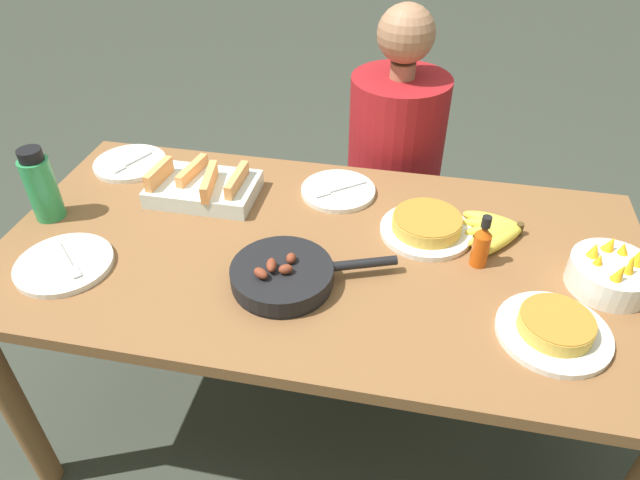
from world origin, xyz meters
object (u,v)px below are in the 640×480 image
empty_plate_near_front (64,264)px  water_bottle (41,186)px  empty_plate_far_left (130,163)px  melon_tray (203,187)px  person_figure (391,201)px  skillet (284,275)px  frittata_plate_center (427,226)px  empty_plate_far_right (340,191)px  fruit_bowl_mango (611,273)px  frittata_plate_side (555,328)px  hot_sauce_bottle (482,244)px  banana_bunch (495,231)px

empty_plate_near_front → water_bottle: (-0.16, 0.19, 0.09)m
empty_plate_near_front → empty_plate_far_left: (-0.07, 0.50, 0.00)m
melon_tray → person_figure: 0.77m
skillet → frittata_plate_center: (0.33, 0.28, -0.00)m
frittata_plate_center → person_figure: (-0.13, 0.52, -0.28)m
empty_plate_far_right → person_figure: bearing=70.3°
fruit_bowl_mango → empty_plate_far_left: bearing=168.0°
frittata_plate_side → water_bottle: (-1.35, 0.19, 0.08)m
empty_plate_far_left → skillet: bearing=-35.5°
skillet → hot_sauce_bottle: hot_sauce_bottle is taller
melon_tray → empty_plate_far_right: size_ratio=1.39×
empty_plate_near_front → empty_plate_far_left: size_ratio=1.06×
skillet → person_figure: 0.87m
fruit_bowl_mango → frittata_plate_side: bearing=-127.0°
melon_tray → fruit_bowl_mango: size_ratio=1.56×
water_bottle → person_figure: (0.92, 0.66, -0.36)m
empty_plate_near_front → empty_plate_far_right: (0.63, 0.47, 0.00)m
frittata_plate_side → empty_plate_far_right: bearing=140.2°
skillet → water_bottle: 0.74m
frittata_plate_center → hot_sauce_bottle: (0.14, -0.10, 0.04)m
empty_plate_far_left → empty_plate_far_right: 0.69m
fruit_bowl_mango → person_figure: size_ratio=0.16×
empty_plate_far_left → fruit_bowl_mango: fruit_bowl_mango is taller
banana_bunch → person_figure: size_ratio=0.18×
frittata_plate_side → empty_plate_far_left: 1.35m
banana_bunch → water_bottle: size_ratio=1.02×
melon_tray → water_bottle: size_ratio=1.45×
banana_bunch → frittata_plate_center: bearing=-173.3°
water_bottle → melon_tray: bearing=25.0°
skillet → empty_plate_far_right: bearing=60.8°
frittata_plate_side → water_bottle: bearing=172.0°
melon_tray → frittata_plate_side: bearing=-21.3°
frittata_plate_side → hot_sauce_bottle: (-0.16, 0.22, 0.04)m
melon_tray → fruit_bowl_mango: bearing=-9.0°
skillet → person_figure: bearing=55.3°
empty_plate_far_right → hot_sauce_bottle: 0.48m
fruit_bowl_mango → hot_sauce_bottle: hot_sauce_bottle is taller
skillet → hot_sauce_bottle: 0.50m
frittata_plate_center → empty_plate_near_front: (-0.89, -0.33, -0.02)m
hot_sauce_bottle → frittata_plate_side: bearing=-53.6°
empty_plate_near_front → fruit_bowl_mango: fruit_bowl_mango is taller
empty_plate_near_front → fruit_bowl_mango: size_ratio=1.22×
melon_tray → water_bottle: bearing=-155.0°
frittata_plate_side → person_figure: (-0.43, 0.85, -0.28)m
frittata_plate_center → empty_plate_near_front: size_ratio=1.03×
frittata_plate_side → empty_plate_far_left: size_ratio=1.10×
empty_plate_far_right → banana_bunch: bearing=-15.8°
hot_sauce_bottle → frittata_plate_center: bearing=143.1°
skillet → empty_plate_near_front: size_ratio=1.63×
skillet → fruit_bowl_mango: (0.77, 0.15, 0.01)m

